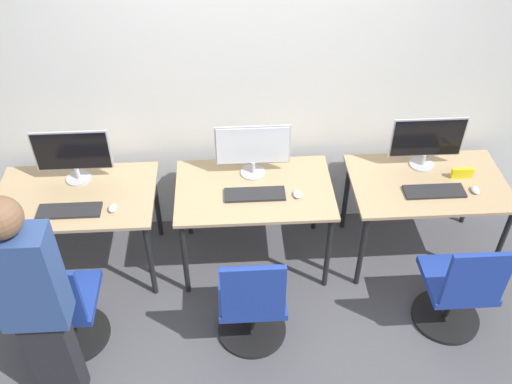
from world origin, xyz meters
The scene contains 19 objects.
ground_plane centered at (0.00, 0.00, 0.00)m, with size 20.00×20.00×0.00m, color #4C4C51.
wall_back centered at (0.00, 0.85, 1.40)m, with size 12.00×0.05×2.80m.
desk_left centered at (-1.28, 0.36, 0.64)m, with size 1.14×0.72×0.72m.
monitor_left centered at (-1.28, 0.55, 0.95)m, with size 0.54×0.18×0.41m.
keyboard_left centered at (-1.28, 0.19, 0.73)m, with size 0.43×0.15×0.02m.
mouse_left centered at (-0.99, 0.19, 0.74)m, with size 0.06×0.09×0.03m.
office_chair_left centered at (-1.29, -0.37, 0.35)m, with size 0.48×0.48×0.88m.
person_left centered at (-1.27, -0.74, 0.89)m, with size 0.36×0.21×1.63m.
desk_center centered at (0.00, 0.36, 0.64)m, with size 1.14×0.72×0.72m.
monitor_center centered at (0.00, 0.54, 0.95)m, with size 0.54×0.18×0.41m.
keyboard_center centered at (0.00, 0.28, 0.73)m, with size 0.43×0.15×0.02m.
mouse_center centered at (0.30, 0.26, 0.74)m, with size 0.06×0.09×0.03m.
office_chair_center centered at (-0.06, -0.40, 0.35)m, with size 0.48×0.48×0.88m.
desk_right centered at (1.28, 0.36, 0.64)m, with size 1.14×0.72×0.72m.
monitor_right centered at (1.28, 0.56, 0.95)m, with size 0.54×0.18×0.41m.
keyboard_right centered at (1.28, 0.24, 0.73)m, with size 0.43×0.15×0.02m.
mouse_right centered at (1.58, 0.23, 0.74)m, with size 0.06×0.09×0.03m.
office_chair_right centered at (1.34, -0.37, 0.35)m, with size 0.48×0.48×0.88m.
placard_right centered at (1.53, 0.40, 0.76)m, with size 0.16×0.03×0.08m.
Camera 1 is at (-0.17, -2.78, 3.37)m, focal length 40.00 mm.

